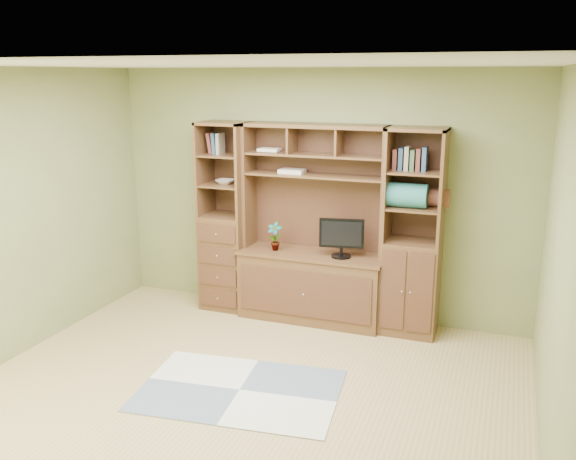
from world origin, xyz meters
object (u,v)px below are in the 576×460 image
at_px(center_hutch, 312,225).
at_px(right_tower, 413,233).
at_px(monitor, 342,231).
at_px(left_tower, 226,217).

distance_m(center_hutch, right_tower, 1.03).
height_order(center_hutch, right_tower, same).
bearing_deg(monitor, center_hutch, 163.13).
relative_size(center_hutch, right_tower, 1.00).
xyz_separation_m(center_hutch, monitor, (0.33, -0.03, -0.02)).
height_order(right_tower, monitor, right_tower).
bearing_deg(center_hutch, left_tower, 177.71).
xyz_separation_m(left_tower, monitor, (1.33, -0.07, -0.02)).
xyz_separation_m(center_hutch, left_tower, (-1.00, 0.04, 0.00)).
bearing_deg(monitor, left_tower, 166.02).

